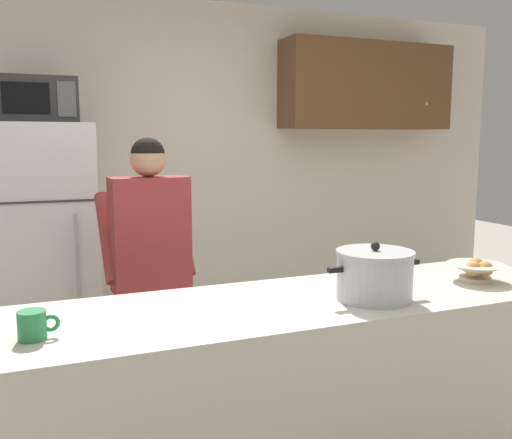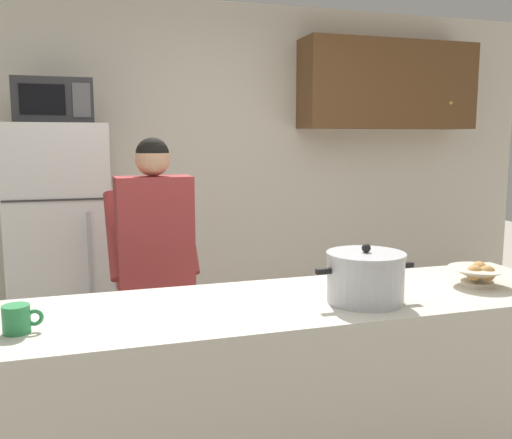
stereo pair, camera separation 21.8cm
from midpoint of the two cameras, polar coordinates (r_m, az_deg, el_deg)
The scene contains 8 objects.
back_wall_unit at distance 4.41m, azimuth -2.10°, elevation 6.26°, with size 6.00×0.48×2.60m.
kitchen_island at distance 2.45m, azimuth 6.75°, elevation -18.56°, with size 2.45×0.68×0.92m, color beige.
refrigerator at distance 3.91m, azimuth -17.80°, elevation -2.93°, with size 0.64×0.68×1.66m.
microwave at distance 3.82m, azimuth -18.45°, elevation 11.42°, with size 0.48×0.37×0.28m.
person_near_pot at distance 3.01m, azimuth -8.32°, elevation -3.15°, with size 0.49×0.42×1.57m.
cooking_pot at distance 2.27m, azimuth 13.90°, elevation -5.78°, with size 0.42×0.31×0.24m.
coffee_mug at distance 1.99m, azimuth -20.42°, elevation -9.59°, with size 0.13×0.09×0.10m.
bread_bowl at distance 2.68m, azimuth 24.04°, elevation -5.21°, with size 0.25×0.25×0.10m.
Camera 2 is at (-0.80, -2.02, 1.56)m, focal length 38.98 mm.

